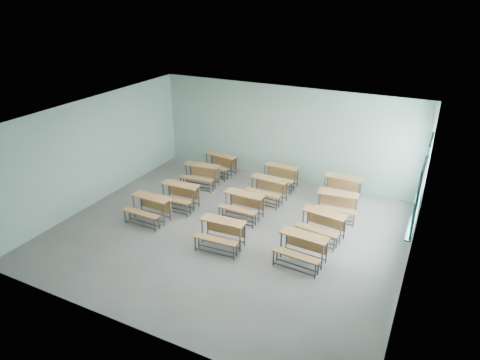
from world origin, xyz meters
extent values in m
cube|color=gray|center=(0.00, 0.00, -0.01)|extent=(9.00, 8.00, 0.02)
cube|color=white|center=(0.00, 0.00, 3.21)|extent=(9.00, 8.00, 0.02)
cube|color=#97BDB1|center=(0.00, 4.01, 1.60)|extent=(9.00, 0.02, 3.20)
cube|color=#97BDB1|center=(0.00, -4.01, 1.60)|extent=(9.00, 0.02, 3.20)
cube|color=#97BDB1|center=(-4.51, 0.00, 1.60)|extent=(0.02, 8.00, 3.20)
cube|color=#97BDB1|center=(4.51, 0.00, 1.60)|extent=(0.02, 8.00, 3.20)
cube|color=#184144|center=(4.47, 2.80, 0.93)|extent=(0.06, 1.20, 0.06)
cube|color=#184144|center=(4.47, 2.80, 2.47)|extent=(0.06, 1.20, 0.06)
cube|color=#184144|center=(4.47, 2.23, 1.70)|extent=(0.06, 0.06, 1.60)
cube|color=#184144|center=(4.47, 3.37, 1.70)|extent=(0.06, 0.06, 1.60)
cube|color=#184144|center=(4.47, 2.80, 1.70)|extent=(0.04, 0.04, 1.48)
cube|color=#184144|center=(4.47, 2.80, 1.70)|extent=(0.04, 1.08, 0.04)
cube|color=#184144|center=(4.43, 2.80, 0.87)|extent=(0.14, 1.28, 0.04)
cube|color=white|center=(4.50, 2.80, 1.70)|extent=(0.01, 1.08, 1.48)
cube|color=#184144|center=(4.47, 0.80, 0.93)|extent=(0.06, 1.20, 0.06)
cube|color=#184144|center=(4.47, 0.80, 2.47)|extent=(0.06, 1.20, 0.06)
cube|color=#184144|center=(4.47, 0.23, 1.70)|extent=(0.06, 0.06, 1.60)
cube|color=#184144|center=(4.47, 1.37, 1.70)|extent=(0.06, 0.06, 1.60)
cube|color=#184144|center=(4.47, 0.80, 1.70)|extent=(0.04, 0.04, 1.48)
cube|color=#184144|center=(4.47, 0.80, 1.70)|extent=(0.04, 1.08, 0.04)
cube|color=#184144|center=(4.43, 0.80, 0.87)|extent=(0.14, 1.28, 0.04)
cube|color=white|center=(4.50, 0.80, 1.70)|extent=(0.01, 1.08, 1.48)
cube|color=#A26E3A|center=(-2.30, -0.35, 0.70)|extent=(1.15, 0.41, 0.04)
cube|color=#A26E3A|center=(-2.29, -0.17, 0.41)|extent=(1.09, 0.04, 0.39)
cylinder|color=#3E4143|center=(-2.83, -0.49, 0.34)|extent=(0.04, 0.04, 0.68)
cylinder|color=#3E4143|center=(-1.78, -0.52, 0.34)|extent=(0.04, 0.04, 0.68)
cylinder|color=#3E4143|center=(-2.82, -0.18, 0.34)|extent=(0.04, 0.04, 0.68)
cylinder|color=#3E4143|center=(-1.77, -0.21, 0.34)|extent=(0.04, 0.04, 0.68)
cube|color=#3E4143|center=(-2.30, -0.50, 0.10)|extent=(1.05, 0.05, 0.03)
cube|color=#3E4143|center=(-2.30, -0.20, 0.10)|extent=(1.05, 0.05, 0.03)
cube|color=#A26E3A|center=(-2.31, -0.81, 0.41)|extent=(1.15, 0.27, 0.03)
cylinder|color=#3E4143|center=(-2.84, -0.89, 0.20)|extent=(0.04, 0.04, 0.40)
cylinder|color=#3E4143|center=(-1.79, -0.91, 0.20)|extent=(0.04, 0.04, 0.40)
cylinder|color=#3E4143|center=(-2.83, -0.71, 0.20)|extent=(0.04, 0.04, 0.40)
cylinder|color=#3E4143|center=(-1.78, -0.73, 0.20)|extent=(0.04, 0.04, 0.40)
cube|color=#3E4143|center=(-2.31, -0.90, 0.08)|extent=(1.05, 0.05, 0.03)
cube|color=#3E4143|center=(-2.31, -0.72, 0.08)|extent=(1.05, 0.05, 0.03)
cube|color=#A26E3A|center=(0.15, -0.62, 0.70)|extent=(1.17, 0.46, 0.04)
cube|color=#A26E3A|center=(0.14, -0.44, 0.41)|extent=(1.09, 0.09, 0.39)
cylinder|color=#3E4143|center=(-0.36, -0.80, 0.34)|extent=(0.04, 0.04, 0.68)
cylinder|color=#3E4143|center=(0.68, -0.73, 0.34)|extent=(0.04, 0.04, 0.68)
cylinder|color=#3E4143|center=(-0.38, -0.50, 0.34)|extent=(0.04, 0.04, 0.68)
cylinder|color=#3E4143|center=(0.66, -0.43, 0.34)|extent=(0.04, 0.04, 0.68)
cube|color=#3E4143|center=(0.16, -0.77, 0.10)|extent=(1.05, 0.10, 0.03)
cube|color=#3E4143|center=(0.14, -0.46, 0.10)|extent=(1.05, 0.10, 0.03)
cube|color=#A26E3A|center=(0.18, -1.07, 0.41)|extent=(1.16, 0.31, 0.03)
cylinder|color=#3E4143|center=(-0.34, -1.20, 0.20)|extent=(0.04, 0.04, 0.40)
cylinder|color=#3E4143|center=(0.71, -1.13, 0.20)|extent=(0.04, 0.04, 0.40)
cylinder|color=#3E4143|center=(-0.35, -1.02, 0.20)|extent=(0.04, 0.04, 0.40)
cylinder|color=#3E4143|center=(0.70, -0.95, 0.20)|extent=(0.04, 0.04, 0.40)
cube|color=#3E4143|center=(0.19, -1.16, 0.08)|extent=(1.05, 0.10, 0.03)
cube|color=#3E4143|center=(0.17, -0.98, 0.08)|extent=(1.05, 0.10, 0.03)
cube|color=#A26E3A|center=(2.21, -0.37, 0.70)|extent=(1.17, 0.46, 0.04)
cube|color=#A26E3A|center=(2.22, -0.20, 0.41)|extent=(1.09, 0.10, 0.39)
cylinder|color=#3E4143|center=(1.68, -0.49, 0.34)|extent=(0.04, 0.04, 0.68)
cylinder|color=#3E4143|center=(2.72, -0.56, 0.34)|extent=(0.04, 0.04, 0.68)
cylinder|color=#3E4143|center=(1.70, -0.18, 0.34)|extent=(0.04, 0.04, 0.68)
cylinder|color=#3E4143|center=(2.75, -0.26, 0.34)|extent=(0.04, 0.04, 0.68)
cube|color=#3E4143|center=(2.20, -0.52, 0.10)|extent=(1.05, 0.10, 0.03)
cube|color=#3E4143|center=(2.22, -0.22, 0.10)|extent=(1.05, 0.10, 0.03)
cube|color=#A26E3A|center=(2.18, -0.83, 0.41)|extent=(1.16, 0.32, 0.03)
cylinder|color=#3E4143|center=(1.65, -0.88, 0.20)|extent=(0.04, 0.04, 0.40)
cylinder|color=#3E4143|center=(2.70, -0.96, 0.20)|extent=(0.04, 0.04, 0.40)
cylinder|color=#3E4143|center=(1.66, -0.70, 0.20)|extent=(0.04, 0.04, 0.40)
cylinder|color=#3E4143|center=(2.71, -0.78, 0.20)|extent=(0.04, 0.04, 0.40)
cube|color=#3E4143|center=(2.17, -0.92, 0.08)|extent=(1.05, 0.10, 0.03)
cube|color=#3E4143|center=(2.19, -0.74, 0.08)|extent=(1.05, 0.10, 0.03)
cube|color=#A26E3A|center=(-2.02, 0.70, 0.70)|extent=(1.16, 0.42, 0.04)
cube|color=#A26E3A|center=(-2.02, 0.88, 0.41)|extent=(1.09, 0.06, 0.39)
cylinder|color=#3E4143|center=(-2.54, 0.53, 0.34)|extent=(0.04, 0.04, 0.68)
cylinder|color=#3E4143|center=(-1.49, 0.57, 0.34)|extent=(0.04, 0.04, 0.68)
cylinder|color=#3E4143|center=(-2.55, 0.84, 0.34)|extent=(0.04, 0.04, 0.68)
cylinder|color=#3E4143|center=(-1.50, 0.88, 0.34)|extent=(0.04, 0.04, 0.68)
cube|color=#3E4143|center=(-2.01, 0.55, 0.10)|extent=(1.05, 0.07, 0.03)
cube|color=#3E4143|center=(-2.02, 0.86, 0.10)|extent=(1.05, 0.07, 0.03)
cube|color=#A26E3A|center=(-2.00, 0.25, 0.41)|extent=(1.15, 0.28, 0.03)
cylinder|color=#3E4143|center=(-2.52, 0.14, 0.20)|extent=(0.04, 0.04, 0.40)
cylinder|color=#3E4143|center=(-1.47, 0.17, 0.20)|extent=(0.04, 0.04, 0.40)
cylinder|color=#3E4143|center=(-2.53, 0.32, 0.20)|extent=(0.04, 0.04, 0.40)
cylinder|color=#3E4143|center=(-1.48, 0.36, 0.20)|extent=(0.04, 0.04, 0.40)
cube|color=#3E4143|center=(-2.00, 0.16, 0.08)|extent=(1.05, 0.07, 0.03)
cube|color=#3E4143|center=(-2.01, 0.34, 0.08)|extent=(1.05, 0.07, 0.03)
cube|color=#A26E3A|center=(-0.03, 0.99, 0.70)|extent=(1.15, 0.40, 0.04)
cube|color=#A26E3A|center=(-0.03, 1.17, 0.41)|extent=(1.09, 0.03, 0.39)
cylinder|color=#3E4143|center=(-0.56, 0.85, 0.34)|extent=(0.03, 0.03, 0.68)
cylinder|color=#3E4143|center=(0.49, 0.83, 0.34)|extent=(0.03, 0.03, 0.68)
cylinder|color=#3E4143|center=(-0.55, 1.15, 0.34)|extent=(0.03, 0.03, 0.68)
cylinder|color=#3E4143|center=(0.50, 1.14, 0.34)|extent=(0.03, 0.03, 0.68)
cube|color=#3E4143|center=(-0.03, 0.84, 0.10)|extent=(1.05, 0.04, 0.03)
cube|color=#3E4143|center=(-0.03, 1.15, 0.10)|extent=(1.05, 0.04, 0.03)
cube|color=#A26E3A|center=(-0.04, 0.54, 0.41)|extent=(1.15, 0.25, 0.03)
cylinder|color=#3E4143|center=(-0.56, 0.45, 0.20)|extent=(0.03, 0.03, 0.40)
cylinder|color=#3E4143|center=(0.49, 0.44, 0.20)|extent=(0.03, 0.03, 0.40)
cylinder|color=#3E4143|center=(-0.56, 0.63, 0.20)|extent=(0.03, 0.03, 0.40)
cylinder|color=#3E4143|center=(0.49, 0.62, 0.20)|extent=(0.03, 0.03, 0.40)
cube|color=#3E4143|center=(-0.04, 0.44, 0.08)|extent=(1.05, 0.04, 0.03)
cube|color=#3E4143|center=(-0.04, 0.63, 0.08)|extent=(1.05, 0.04, 0.03)
cube|color=#A26E3A|center=(2.32, 0.92, 0.70)|extent=(1.18, 0.52, 0.04)
cube|color=#A26E3A|center=(2.35, 1.10, 0.41)|extent=(1.08, 0.15, 0.39)
cylinder|color=#3E4143|center=(1.79, 0.83, 0.34)|extent=(0.04, 0.04, 0.68)
cylinder|color=#3E4143|center=(2.83, 0.71, 0.34)|extent=(0.04, 0.04, 0.68)
cylinder|color=#3E4143|center=(1.82, 1.14, 0.34)|extent=(0.04, 0.04, 0.68)
cylinder|color=#3E4143|center=(2.86, 1.01, 0.34)|extent=(0.04, 0.04, 0.68)
cube|color=#3E4143|center=(2.31, 0.77, 0.10)|extent=(1.05, 0.15, 0.03)
cube|color=#3E4143|center=(2.34, 1.07, 0.10)|extent=(1.05, 0.15, 0.03)
cube|color=#A26E3A|center=(2.27, 0.47, 0.41)|extent=(1.17, 0.37, 0.03)
cylinder|color=#3E4143|center=(1.74, 0.44, 0.20)|extent=(0.04, 0.04, 0.40)
cylinder|color=#3E4143|center=(2.78, 0.31, 0.20)|extent=(0.04, 0.04, 0.40)
cylinder|color=#3E4143|center=(1.76, 0.62, 0.20)|extent=(0.04, 0.04, 0.40)
cylinder|color=#3E4143|center=(2.80, 0.49, 0.20)|extent=(0.04, 0.04, 0.40)
cube|color=#3E4143|center=(2.26, 0.38, 0.08)|extent=(1.05, 0.15, 0.03)
cube|color=#3E4143|center=(2.28, 0.56, 0.08)|extent=(1.05, 0.15, 0.03)
cube|color=#A26E3A|center=(-2.22, 2.29, 0.70)|extent=(1.18, 0.49, 0.04)
cube|color=#A26E3A|center=(-2.23, 2.47, 0.41)|extent=(1.09, 0.13, 0.39)
cylinder|color=#3E4143|center=(-2.72, 2.09, 0.34)|extent=(0.04, 0.04, 0.68)
cylinder|color=#3E4143|center=(-1.68, 2.19, 0.34)|extent=(0.04, 0.04, 0.68)
cylinder|color=#3E4143|center=(-2.76, 2.39, 0.34)|extent=(0.04, 0.04, 0.68)
cylinder|color=#3E4143|center=(-1.71, 2.50, 0.34)|extent=(0.04, 0.04, 0.68)
cube|color=#3E4143|center=(-2.20, 2.14, 0.10)|extent=(1.05, 0.13, 0.03)
cube|color=#3E4143|center=(-2.23, 2.44, 0.10)|extent=(1.05, 0.13, 0.03)
cube|color=#A26E3A|center=(-2.17, 1.84, 0.41)|extent=(1.16, 0.35, 0.03)
cylinder|color=#3E4143|center=(-2.69, 1.69, 0.20)|extent=(0.04, 0.04, 0.40)
cylinder|color=#3E4143|center=(-1.64, 1.80, 0.20)|extent=(0.04, 0.04, 0.40)
cylinder|color=#3E4143|center=(-2.70, 1.87, 0.20)|extent=(0.04, 0.04, 0.40)
cylinder|color=#3E4143|center=(-1.66, 1.98, 0.20)|extent=(0.04, 0.04, 0.40)
cube|color=#3E4143|center=(-2.16, 1.75, 0.08)|extent=(1.05, 0.13, 0.03)
cube|color=#3E4143|center=(-2.18, 1.93, 0.08)|extent=(1.05, 0.13, 0.03)
cube|color=#A26E3A|center=(0.20, 2.29, 0.70)|extent=(1.17, 0.48, 0.04)
cube|color=#A26E3A|center=(0.21, 2.46, 0.41)|extent=(1.09, 0.11, 0.39)
cylinder|color=#3E4143|center=(-0.34, 2.18, 0.34)|extent=(0.04, 0.04, 0.68)
cylinder|color=#3E4143|center=(0.71, 2.09, 0.34)|extent=(0.04, 0.04, 0.68)
cylinder|color=#3E4143|center=(-0.31, 2.48, 0.34)|extent=(0.04, 0.04, 0.68)
cylinder|color=#3E4143|center=(0.73, 2.39, 0.34)|extent=(0.04, 0.04, 0.68)
cube|color=#3E4143|center=(0.18, 2.13, 0.10)|extent=(1.05, 0.12, 0.03)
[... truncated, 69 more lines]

